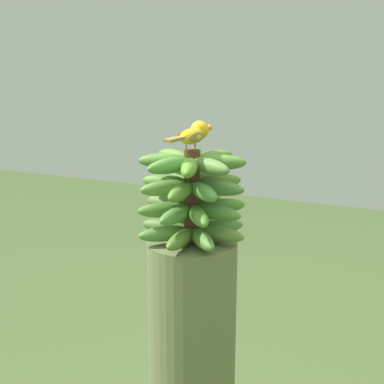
{
  "coord_description": "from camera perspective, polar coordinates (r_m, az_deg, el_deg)",
  "views": [
    {
      "loc": [
        0.61,
        -1.5,
        1.62
      ],
      "look_at": [
        0.0,
        0.0,
        1.17
      ],
      "focal_mm": 57.99,
      "sensor_mm": 36.0,
      "label": 1
    }
  ],
  "objects": [
    {
      "name": "banana_bunch",
      "position": [
        1.68,
        0.01,
        -0.43
      ],
      "size": [
        0.31,
        0.31,
        0.26
      ],
      "color": "#4C2D1E",
      "rests_on": "banana_tree"
    },
    {
      "name": "perched_bird",
      "position": [
        1.65,
        0.15,
        5.38
      ],
      "size": [
        0.07,
        0.19,
        0.07
      ],
      "color": "#C68933",
      "rests_on": "banana_bunch"
    }
  ]
}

